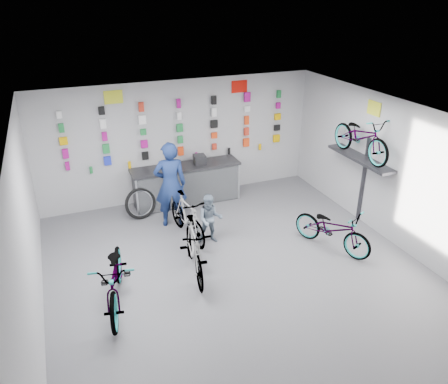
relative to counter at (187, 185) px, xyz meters
name	(u,v)px	position (x,y,z in m)	size (l,w,h in m)	color
floor	(244,281)	(0.00, -3.54, -0.49)	(8.00, 8.00, 0.00)	#57575C
ceiling	(248,125)	(0.00, -3.54, 2.51)	(8.00, 8.00, 0.00)	white
wall_back	(180,141)	(0.00, 0.46, 1.01)	(7.00, 7.00, 0.00)	#AEAEB0
wall_left	(26,251)	(-3.50, -3.54, 1.01)	(8.00, 8.00, 0.00)	#AEAEB0
wall_right	(406,179)	(3.50, -3.54, 1.01)	(8.00, 8.00, 0.00)	#AEAEB0
counter	(187,185)	(0.00, 0.00, 0.00)	(2.70, 0.66, 1.00)	black
merch_wall	(180,131)	(0.01, 0.39, 1.29)	(5.58, 0.08, 1.57)	#9E0E76
wall_bracket	(361,162)	(3.33, -2.34, 0.98)	(0.39, 1.90, 2.00)	#333338
sign_left	(113,97)	(-1.50, 0.44, 2.23)	(0.42, 0.02, 0.30)	yellow
sign_right	(239,87)	(1.60, 0.44, 2.23)	(0.42, 0.02, 0.30)	red
sign_side	(374,108)	(3.48, -2.34, 2.16)	(0.02, 0.40, 0.30)	yellow
bike_left	(116,278)	(-2.28, -3.30, 0.04)	(0.70, 2.01, 1.06)	gray
bike_center	(194,249)	(-0.78, -2.95, 0.05)	(0.50, 1.78, 1.07)	gray
bike_right	(332,229)	(2.14, -3.17, -0.03)	(0.61, 1.76, 0.92)	gray
bike_service	(187,217)	(-0.50, -1.64, 0.01)	(0.47, 1.67, 1.00)	gray
bike_wall	(361,137)	(3.25, -2.34, 1.57)	(0.63, 1.80, 0.95)	gray
clerk	(170,185)	(-0.65, -0.94, 0.50)	(0.72, 0.47, 1.98)	navy
customer	(210,219)	(-0.11, -2.00, 0.06)	(0.53, 0.42, 1.10)	slate
spare_wheel	(140,203)	(-1.25, -0.37, -0.11)	(0.79, 0.39, 0.76)	black
register	(200,159)	(0.37, 0.01, 0.62)	(0.28, 0.30, 0.22)	black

